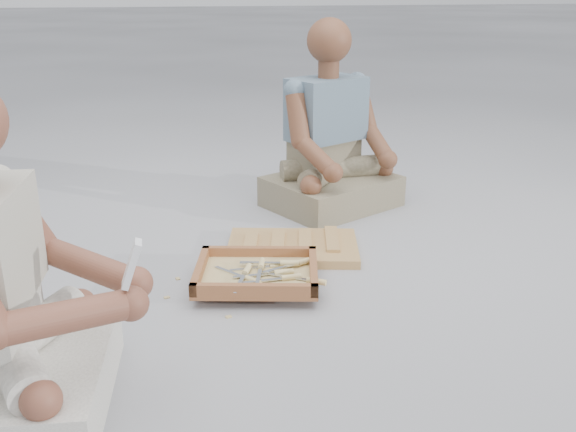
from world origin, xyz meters
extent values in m
plane|color=#A4A4AA|center=(0.00, 0.00, 0.00)|extent=(60.00, 60.00, 0.00)
cube|color=#9A5F3B|center=(0.09, 0.60, 0.02)|extent=(0.60, 0.47, 0.04)
cube|color=brown|center=(-0.11, 0.30, 0.04)|extent=(0.50, 0.44, 0.01)
cube|color=brown|center=(-0.08, 0.46, 0.07)|extent=(0.43, 0.12, 0.04)
cube|color=brown|center=(-0.15, 0.14, 0.07)|extent=(0.43, 0.12, 0.04)
cube|color=brown|center=(0.09, 0.26, 0.07)|extent=(0.10, 0.35, 0.04)
cube|color=brown|center=(-0.31, 0.35, 0.07)|extent=(0.10, 0.35, 0.04)
cube|color=tan|center=(-0.11, 0.30, 0.05)|extent=(0.44, 0.38, 0.01)
cube|color=silver|center=(-0.11, 0.22, 0.06)|extent=(0.15, 0.02, 0.00)
cylinder|color=tan|center=(0.00, 0.23, 0.06)|extent=(0.07, 0.03, 0.02)
cube|color=silver|center=(-0.09, 0.36, 0.07)|extent=(0.15, 0.05, 0.00)
cylinder|color=tan|center=(0.01, 0.33, 0.07)|extent=(0.07, 0.04, 0.02)
cube|color=silver|center=(-0.12, 0.24, 0.07)|extent=(0.05, 0.15, 0.00)
cylinder|color=tan|center=(-0.09, 0.35, 0.07)|extent=(0.04, 0.07, 0.02)
cube|color=silver|center=(-0.19, 0.22, 0.07)|extent=(0.07, 0.14, 0.00)
cylinder|color=tan|center=(-0.15, 0.32, 0.07)|extent=(0.05, 0.07, 0.02)
cube|color=silver|center=(-0.13, 0.28, 0.06)|extent=(0.15, 0.02, 0.00)
cylinder|color=tan|center=(-0.02, 0.28, 0.06)|extent=(0.07, 0.02, 0.02)
cube|color=silver|center=(-0.21, 0.33, 0.06)|extent=(0.10, 0.13, 0.00)
cylinder|color=tan|center=(-0.14, 0.24, 0.06)|extent=(0.06, 0.07, 0.02)
cube|color=silver|center=(-0.13, 0.35, 0.06)|extent=(0.15, 0.02, 0.00)
cylinder|color=tan|center=(-0.02, 0.35, 0.06)|extent=(0.07, 0.02, 0.02)
cube|color=silver|center=(-0.01, 0.24, 0.06)|extent=(0.13, 0.09, 0.00)
cylinder|color=tan|center=(0.08, 0.18, 0.06)|extent=(0.07, 0.06, 0.02)
cube|color=silver|center=(-0.02, 0.30, 0.07)|extent=(0.15, 0.07, 0.00)
cylinder|color=tan|center=(0.08, 0.34, 0.07)|extent=(0.07, 0.05, 0.02)
cube|color=tan|center=(0.22, 0.60, 0.00)|extent=(0.02, 0.02, 0.00)
cube|color=tan|center=(0.12, 0.51, 0.00)|extent=(0.02, 0.02, 0.00)
cube|color=tan|center=(-0.20, 0.52, 0.00)|extent=(0.02, 0.02, 0.00)
cube|color=tan|center=(-0.39, 0.44, 0.00)|extent=(0.02, 0.02, 0.00)
cube|color=tan|center=(-0.01, 0.19, 0.00)|extent=(0.02, 0.02, 0.00)
cube|color=tan|center=(-0.24, 0.10, 0.00)|extent=(0.02, 0.02, 0.00)
cube|color=tan|center=(-0.28, 0.66, 0.00)|extent=(0.02, 0.02, 0.00)
cube|color=tan|center=(0.01, 0.28, 0.00)|extent=(0.02, 0.02, 0.00)
cube|color=tan|center=(-0.29, 0.44, 0.00)|extent=(0.02, 0.02, 0.00)
cube|color=tan|center=(-0.07, 0.35, 0.00)|extent=(0.02, 0.02, 0.00)
cube|color=tan|center=(-0.44, 0.29, 0.00)|extent=(0.02, 0.02, 0.00)
cube|color=tan|center=(-0.03, 0.40, 0.00)|extent=(0.02, 0.02, 0.00)
cube|color=silver|center=(-0.82, -0.25, 0.07)|extent=(0.49, 0.59, 0.14)
sphere|color=brown|center=(-0.52, -0.23, 0.31)|extent=(0.09, 0.09, 0.09)
sphere|color=brown|center=(-0.53, -0.34, 0.31)|extent=(0.09, 0.09, 0.09)
cube|color=gray|center=(0.40, 1.13, 0.07)|extent=(0.72, 0.67, 0.15)
cube|color=gray|center=(0.37, 1.18, 0.24)|extent=(0.37, 0.32, 0.18)
cube|color=slate|center=(0.38, 1.17, 0.48)|extent=(0.42, 0.36, 0.30)
sphere|color=brown|center=(0.38, 1.16, 0.80)|extent=(0.21, 0.21, 0.21)
sphere|color=brown|center=(0.65, 1.03, 0.25)|extent=(0.09, 0.09, 0.09)
sphere|color=brown|center=(0.33, 0.87, 0.25)|extent=(0.09, 0.09, 0.09)
cube|color=silver|center=(-0.52, -0.34, 0.42)|extent=(0.06, 0.05, 0.12)
cube|color=black|center=(-0.52, -0.34, 0.43)|extent=(0.02, 0.04, 0.04)
camera|label=1|loc=(-0.45, -1.78, 1.05)|focal=40.00mm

